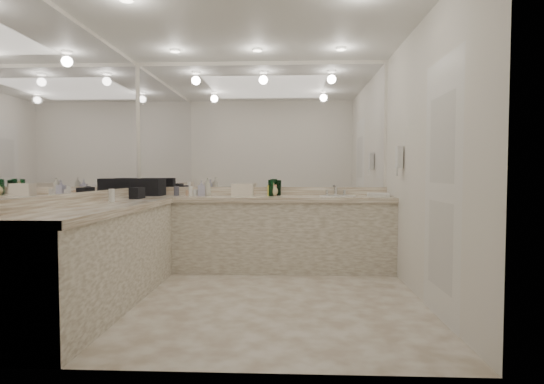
{
  "coord_description": "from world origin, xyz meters",
  "views": [
    {
      "loc": [
        0.38,
        -3.94,
        1.18
      ],
      "look_at": [
        0.19,
        0.4,
        0.99
      ],
      "focal_mm": 28.0,
      "sensor_mm": 36.0,
      "label": 1
    }
  ],
  "objects_px": {
    "sink": "(337,197)",
    "wall_phone": "(399,157)",
    "soap_bottle_c": "(273,189)",
    "black_toiletry_bag": "(147,187)",
    "hand_towel": "(378,195)",
    "soap_bottle_b": "(201,188)",
    "soap_bottle_a": "(208,187)",
    "cream_cosmetic_case": "(242,190)"
  },
  "relations": [
    {
      "from": "sink",
      "to": "wall_phone",
      "type": "bearing_deg",
      "value": -39.57
    },
    {
      "from": "wall_phone",
      "to": "soap_bottle_c",
      "type": "distance_m",
      "value": 1.55
    },
    {
      "from": "black_toiletry_bag",
      "to": "hand_towel",
      "type": "distance_m",
      "value": 2.83
    },
    {
      "from": "sink",
      "to": "soap_bottle_b",
      "type": "distance_m",
      "value": 1.66
    },
    {
      "from": "hand_towel",
      "to": "soap_bottle_a",
      "type": "xyz_separation_m",
      "value": [
        -2.07,
        0.05,
        0.09
      ]
    },
    {
      "from": "sink",
      "to": "soap_bottle_c",
      "type": "height_order",
      "value": "soap_bottle_c"
    },
    {
      "from": "soap_bottle_b",
      "to": "soap_bottle_c",
      "type": "distance_m",
      "value": 0.87
    },
    {
      "from": "hand_towel",
      "to": "soap_bottle_c",
      "type": "relative_size",
      "value": 1.48
    },
    {
      "from": "sink",
      "to": "cream_cosmetic_case",
      "type": "relative_size",
      "value": 1.69
    },
    {
      "from": "wall_phone",
      "to": "black_toiletry_bag",
      "type": "relative_size",
      "value": 0.61
    },
    {
      "from": "cream_cosmetic_case",
      "to": "soap_bottle_c",
      "type": "xyz_separation_m",
      "value": [
        0.37,
        0.05,
        0.01
      ]
    },
    {
      "from": "cream_cosmetic_case",
      "to": "sink",
      "type": "bearing_deg",
      "value": -1.67
    },
    {
      "from": "hand_towel",
      "to": "soap_bottle_b",
      "type": "bearing_deg",
      "value": 179.37
    },
    {
      "from": "hand_towel",
      "to": "black_toiletry_bag",
      "type": "bearing_deg",
      "value": 178.72
    },
    {
      "from": "sink",
      "to": "soap_bottle_c",
      "type": "relative_size",
      "value": 2.54
    },
    {
      "from": "black_toiletry_bag",
      "to": "soap_bottle_b",
      "type": "relative_size",
      "value": 2.04
    },
    {
      "from": "black_toiletry_bag",
      "to": "cream_cosmetic_case",
      "type": "bearing_deg",
      "value": -1.0
    },
    {
      "from": "wall_phone",
      "to": "cream_cosmetic_case",
      "type": "xyz_separation_m",
      "value": [
        -1.76,
        0.52,
        -0.37
      ]
    },
    {
      "from": "wall_phone",
      "to": "soap_bottle_a",
      "type": "distance_m",
      "value": 2.28
    },
    {
      "from": "soap_bottle_a",
      "to": "soap_bottle_b",
      "type": "bearing_deg",
      "value": -157.57
    },
    {
      "from": "sink",
      "to": "soap_bottle_b",
      "type": "relative_size",
      "value": 2.29
    },
    {
      "from": "soap_bottle_b",
      "to": "cream_cosmetic_case",
      "type": "bearing_deg",
      "value": 2.14
    },
    {
      "from": "soap_bottle_b",
      "to": "soap_bottle_c",
      "type": "relative_size",
      "value": 1.11
    },
    {
      "from": "sink",
      "to": "cream_cosmetic_case",
      "type": "bearing_deg",
      "value": 179.21
    },
    {
      "from": "wall_phone",
      "to": "soap_bottle_a",
      "type": "bearing_deg",
      "value": 166.5
    },
    {
      "from": "cream_cosmetic_case",
      "to": "soap_bottle_b",
      "type": "xyz_separation_m",
      "value": [
        -0.5,
        -0.02,
        0.02
      ]
    },
    {
      "from": "cream_cosmetic_case",
      "to": "soap_bottle_a",
      "type": "bearing_deg",
      "value": 177.74
    },
    {
      "from": "black_toiletry_bag",
      "to": "soap_bottle_c",
      "type": "bearing_deg",
      "value": 1.06
    },
    {
      "from": "soap_bottle_a",
      "to": "black_toiletry_bag",
      "type": "bearing_deg",
      "value": 179.22
    },
    {
      "from": "cream_cosmetic_case",
      "to": "soap_bottle_c",
      "type": "height_order",
      "value": "soap_bottle_c"
    },
    {
      "from": "soap_bottle_a",
      "to": "wall_phone",
      "type": "bearing_deg",
      "value": -13.5
    },
    {
      "from": "wall_phone",
      "to": "soap_bottle_b",
      "type": "xyz_separation_m",
      "value": [
        -2.26,
        0.5,
        -0.35
      ]
    },
    {
      "from": "cream_cosmetic_case",
      "to": "soap_bottle_c",
      "type": "distance_m",
      "value": 0.37
    },
    {
      "from": "soap_bottle_c",
      "to": "sink",
      "type": "bearing_deg",
      "value": -4.76
    },
    {
      "from": "hand_towel",
      "to": "soap_bottle_a",
      "type": "height_order",
      "value": "soap_bottle_a"
    },
    {
      "from": "hand_towel",
      "to": "wall_phone",
      "type": "bearing_deg",
      "value": -75.61
    },
    {
      "from": "soap_bottle_a",
      "to": "soap_bottle_c",
      "type": "xyz_separation_m",
      "value": [
        0.8,
        0.04,
        -0.02
      ]
    },
    {
      "from": "black_toiletry_bag",
      "to": "soap_bottle_c",
      "type": "xyz_separation_m",
      "value": [
        1.56,
        0.03,
        -0.03
      ]
    },
    {
      "from": "wall_phone",
      "to": "black_toiletry_bag",
      "type": "bearing_deg",
      "value": 169.69
    },
    {
      "from": "hand_towel",
      "to": "soap_bottle_c",
      "type": "bearing_deg",
      "value": 175.87
    },
    {
      "from": "sink",
      "to": "cream_cosmetic_case",
      "type": "distance_m",
      "value": 1.16
    },
    {
      "from": "cream_cosmetic_case",
      "to": "hand_towel",
      "type": "distance_m",
      "value": 1.64
    }
  ]
}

